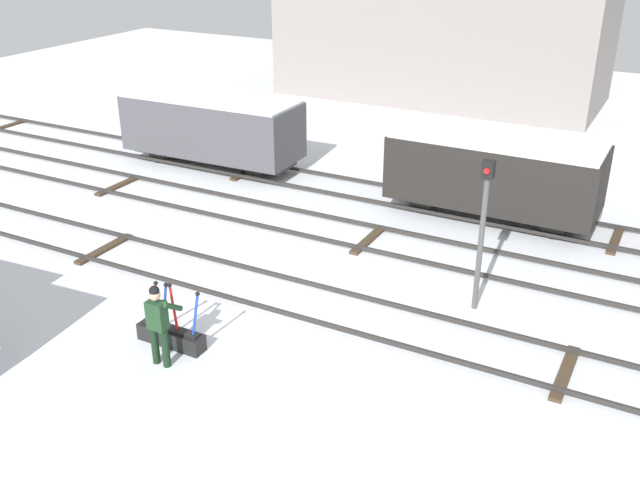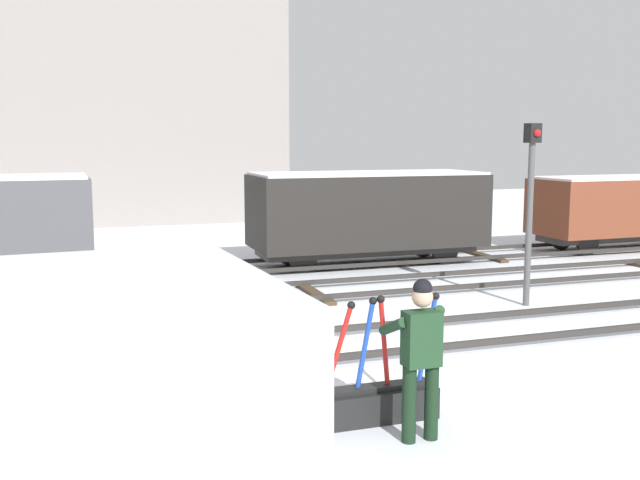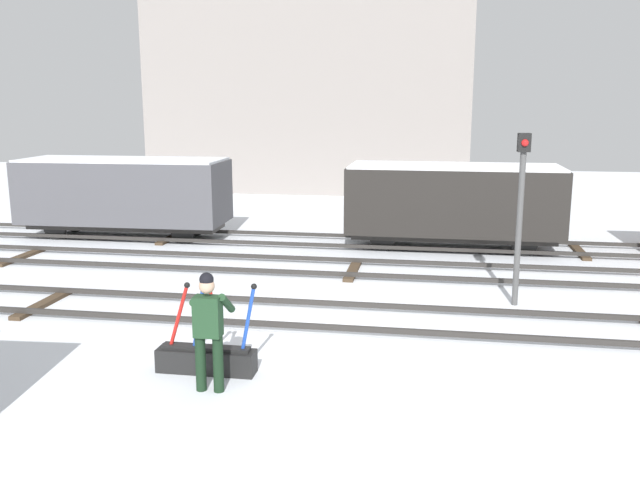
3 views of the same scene
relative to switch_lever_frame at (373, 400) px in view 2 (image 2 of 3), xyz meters
The scene contains 10 objects.
ground_plane 3.10m from the switch_lever_frame, 61.51° to the left, with size 60.00×60.00×0.00m, color silver.
track_main_line 3.09m from the switch_lever_frame, 61.51° to the left, with size 44.00×1.94×0.18m.
track_siding_near 6.65m from the switch_lever_frame, 77.20° to the left, with size 44.00×1.94×0.18m.
track_siding_far 9.72m from the switch_lever_frame, 81.27° to the left, with size 44.00×1.94×0.18m.
switch_lever_frame is the anchor object (origin of this frame).
rail_worker 1.00m from the switch_lever_frame, 66.69° to the right, with size 0.53×0.65×1.74m.
signal_post 6.93m from the switch_lever_frame, 40.92° to the left, with size 0.24×0.32×3.46m.
apartment_building 23.65m from the switch_lever_frame, 95.91° to the left, with size 14.71×6.49×11.05m.
freight_car_back_track 15.47m from the switch_lever_frame, 38.46° to the left, with size 5.90×2.13×2.12m.
freight_car_far_end 10.42m from the switch_lever_frame, 67.90° to the left, with size 5.83×2.31×2.35m.
Camera 2 is at (-4.56, -9.94, 3.17)m, focal length 40.64 mm.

